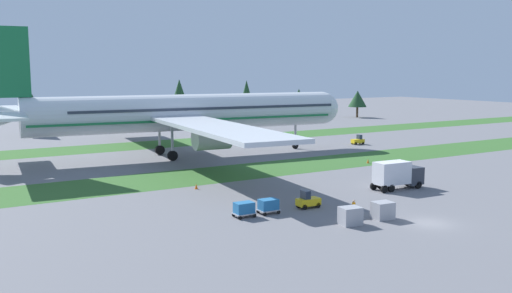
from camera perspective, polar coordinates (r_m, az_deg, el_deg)
ground_plane at (r=58.25m, az=17.25°, el=-7.46°), size 400.00×400.00×0.00m
grass_strip_near at (r=84.37m, az=-0.41°, el=-2.46°), size 320.00×12.16×0.01m
grass_strip_far at (r=116.72m, az=-9.55°, el=0.27°), size 320.00×12.16×0.01m
airliner at (r=97.83m, az=-8.04°, el=3.44°), size 65.36×80.40×21.59m
baggage_tug at (r=61.70m, az=5.31°, el=-5.52°), size 2.64×1.38×1.97m
cargo_dolly_lead at (r=59.02m, az=1.27°, el=-5.99°), size 2.24×1.56×1.55m
cargo_dolly_second at (r=57.64m, az=-1.22°, el=-6.33°), size 2.24×1.56×1.55m
catering_truck at (r=73.09m, az=14.22°, el=-2.73°), size 7.08×2.70×3.58m
pushback_tractor at (r=116.10m, az=10.37°, el=0.62°), size 2.71×1.53×1.97m
ground_crew_marshaller at (r=58.72m, az=9.93°, el=-6.15°), size 0.36×0.54×1.74m
uld_container_0 at (r=55.66m, az=9.59°, el=-6.99°), size 2.19×1.85×1.75m
uld_container_1 at (r=58.43m, az=12.81°, el=-6.37°), size 2.14×1.78×1.75m
taxiway_marker_0 at (r=92.79m, az=11.35°, el=-1.46°), size 0.44×0.44×0.69m
taxiway_marker_1 at (r=92.83m, az=12.85°, el=-1.52°), size 0.44×0.44×0.65m
taxiway_marker_2 at (r=71.59m, az=-6.11°, el=-4.07°), size 0.44×0.44×0.68m
distant_tree_line at (r=146.61m, az=-13.67°, el=4.28°), size 165.46×10.69×12.72m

